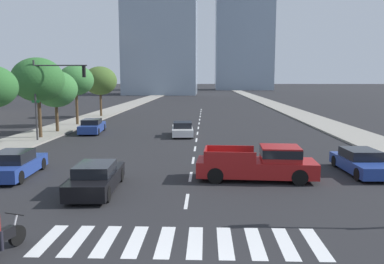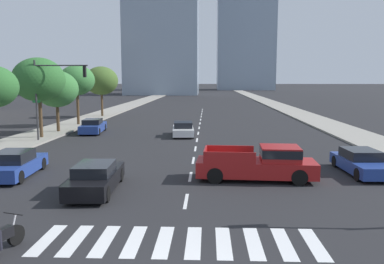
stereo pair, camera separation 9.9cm
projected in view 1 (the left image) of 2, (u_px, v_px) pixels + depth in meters
The scene contains 15 objects.
sidewalk_east at pixel (340, 130), 37.60m from camera, with size 4.00×260.00×0.15m, color gray.
sidewalk_west at pixel (60, 128), 38.56m from camera, with size 4.00×260.00×0.15m, color gray.
crosswalk_near at pixel (180, 242), 11.85m from camera, with size 8.55×2.38×0.01m.
lane_divider_center at pixel (198, 128), 39.58m from camera, with size 0.14×50.00×0.01m.
pickup_truck at pixel (262, 163), 19.04m from camera, with size 5.80×2.23×1.67m.
sedan_blue_0 at pixel (15, 165), 19.70m from camera, with size 2.04×4.52×1.33m.
sedan_blue_1 at pixel (361, 162), 20.43m from camera, with size 1.98×4.57×1.24m.
sedan_white_2 at pixel (182, 129), 33.85m from camera, with size 2.06×4.43×1.24m.
sedan_black_3 at pixel (96, 178), 17.12m from camera, with size 1.93×4.76×1.27m.
sedan_blue_4 at pixel (92, 126), 35.73m from camera, with size 2.15×4.83×1.29m.
traffic_signal_far at pixel (54, 86), 30.08m from camera, with size 4.41×0.28×6.15m.
street_tree_second at pixel (38, 80), 31.61m from camera, with size 4.16×4.16×6.44m.
street_tree_third at pixel (56, 89), 35.35m from camera, with size 3.87×3.87×5.49m.
street_tree_fourth at pixel (76, 80), 40.82m from camera, with size 3.68×3.68×6.17m.
street_tree_fifth at pixel (100, 81), 50.19m from camera, with size 4.26×4.26×6.33m.
Camera 1 is at (0.76, -7.77, 4.87)m, focal length 36.78 mm.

